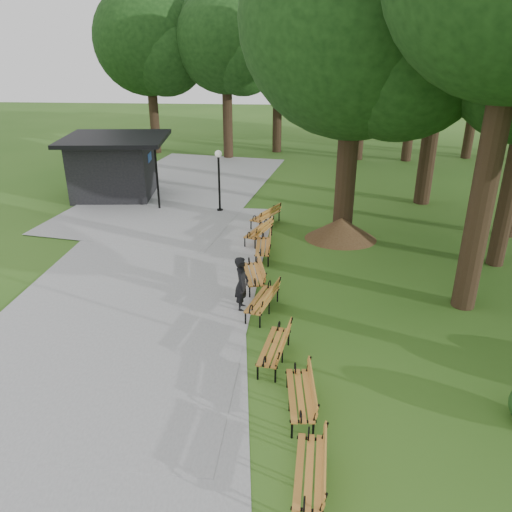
# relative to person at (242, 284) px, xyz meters

# --- Properties ---
(ground) EXTENTS (100.00, 100.00, 0.00)m
(ground) POSITION_rel_person_xyz_m (0.40, -1.35, -0.86)
(ground) COLOR #2E5A19
(ground) RESTS_ON ground
(path) EXTENTS (12.00, 38.00, 0.06)m
(path) POSITION_rel_person_xyz_m (-3.60, 1.65, -0.83)
(path) COLOR gray
(path) RESTS_ON ground
(person) EXTENTS (0.42, 0.63, 1.73)m
(person) POSITION_rel_person_xyz_m (0.00, 0.00, 0.00)
(person) COLOR black
(person) RESTS_ON ground
(kiosk) EXTENTS (5.28, 4.69, 3.09)m
(kiosk) POSITION_rel_person_xyz_m (-7.60, 11.21, 0.68)
(kiosk) COLOR black
(kiosk) RESTS_ON ground
(lamp_post) EXTENTS (0.32, 0.32, 2.89)m
(lamp_post) POSITION_rel_person_xyz_m (-1.92, 9.17, 1.24)
(lamp_post) COLOR black
(lamp_post) RESTS_ON ground
(dirt_mound) EXTENTS (2.44, 2.44, 0.91)m
(dirt_mound) POSITION_rel_person_xyz_m (3.48, 6.02, -0.41)
(dirt_mound) COLOR #47301C
(dirt_mound) RESTS_ON ground
(bench_0) EXTENTS (0.77, 1.94, 0.88)m
(bench_0) POSITION_rel_person_xyz_m (1.85, -6.54, -0.42)
(bench_0) COLOR #BD752B
(bench_0) RESTS_ON ground
(bench_1) EXTENTS (0.77, 1.94, 0.88)m
(bench_1) POSITION_rel_person_xyz_m (1.70, -4.44, -0.42)
(bench_1) COLOR #BD752B
(bench_1) RESTS_ON ground
(bench_2) EXTENTS (0.97, 1.98, 0.88)m
(bench_2) POSITION_rel_person_xyz_m (1.07, -2.62, -0.42)
(bench_2) COLOR #BD752B
(bench_2) RESTS_ON ground
(bench_3) EXTENTS (1.14, 2.00, 0.88)m
(bench_3) POSITION_rel_person_xyz_m (0.62, -0.18, -0.42)
(bench_3) COLOR #BD752B
(bench_3) RESTS_ON ground
(bench_4) EXTENTS (1.00, 1.99, 0.88)m
(bench_4) POSITION_rel_person_xyz_m (0.23, 1.54, -0.42)
(bench_4) COLOR #BD752B
(bench_4) RESTS_ON ground
(bench_5) EXTENTS (0.68, 1.91, 0.88)m
(bench_5) POSITION_rel_person_xyz_m (0.41, 3.93, -0.42)
(bench_5) COLOR #BD752B
(bench_5) RESTS_ON ground
(bench_6) EXTENTS (1.27, 2.00, 0.88)m
(bench_6) POSITION_rel_person_xyz_m (0.15, 5.51, -0.42)
(bench_6) COLOR #BD752B
(bench_6) RESTS_ON ground
(bench_7) EXTENTS (1.46, 1.98, 0.88)m
(bench_7) POSITION_rel_person_xyz_m (0.32, 7.41, -0.42)
(bench_7) COLOR #BD752B
(bench_7) RESTS_ON ground
(lawn_tree_2) EXTENTS (8.50, 8.50, 12.49)m
(lawn_tree_2) POSITION_rel_person_xyz_m (3.55, 6.42, 7.34)
(lawn_tree_2) COLOR black
(lawn_tree_2) RESTS_ON ground
(lawn_tree_4) EXTENTS (6.15, 6.15, 12.20)m
(lawn_tree_4) POSITION_rel_person_xyz_m (7.89, 11.19, 8.17)
(lawn_tree_4) COLOR black
(lawn_tree_4) RESTS_ON ground
(tree_backdrop) EXTENTS (36.97, 9.23, 15.62)m
(tree_backdrop) POSITION_rel_person_xyz_m (6.83, 21.48, 6.94)
(tree_backdrop) COLOR black
(tree_backdrop) RESTS_ON ground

